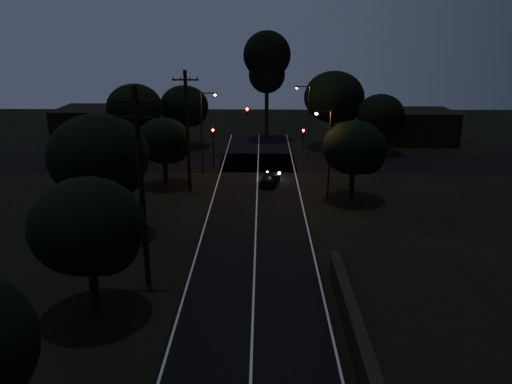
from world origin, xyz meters
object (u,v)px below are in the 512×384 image
object	(u,v)px
signal_mast	(229,126)
streetlight_b	(307,117)
streetlight_a	(204,127)
car	(270,178)
utility_pole_mid	(141,186)
signal_left	(213,141)
streetlight_c	(328,148)
signal_right	(303,141)
utility_pole_far	(187,130)
tall_pine	(267,62)

from	to	relation	value
signal_mast	streetlight_b	xyz separation A→B (m)	(8.22, 4.01, 0.30)
streetlight_a	car	distance (m)	8.59
signal_mast	car	xyz separation A→B (m)	(4.07, -5.98, -3.72)
utility_pole_mid	signal_mast	xyz separation A→B (m)	(3.09, 24.99, -1.40)
signal_mast	signal_left	bearing A→B (deg)	-179.87
utility_pole_mid	signal_mast	bearing A→B (deg)	82.96
signal_mast	streetlight_c	size ratio (longest dim) A/B	0.83
utility_pole_mid	signal_right	xyz separation A→B (m)	(10.60, 24.99, -2.90)
utility_pole_far	signal_right	world-z (taller)	utility_pole_far
tall_pine	streetlight_a	distance (m)	18.86
utility_pole_far	signal_right	size ratio (longest dim) A/B	2.56
signal_left	signal_right	bearing A→B (deg)	0.00
streetlight_b	streetlight_c	world-z (taller)	streetlight_b
signal_left	streetlight_c	size ratio (longest dim) A/B	0.55
utility_pole_far	utility_pole_mid	bearing A→B (deg)	-90.00
signal_mast	utility_pole_far	bearing A→B (deg)	-111.11
car	streetlight_b	bearing A→B (deg)	-100.90
utility_pole_mid	streetlight_b	size ratio (longest dim) A/B	1.38
signal_right	signal_mast	distance (m)	7.66
signal_right	streetlight_b	xyz separation A→B (m)	(0.71, 4.01, 1.80)
streetlight_a	streetlight_b	size ratio (longest dim) A/B	1.00
streetlight_a	streetlight_b	xyz separation A→B (m)	(10.61, 6.00, 0.00)
signal_right	streetlight_a	distance (m)	10.26
utility_pole_mid	utility_pole_far	bearing A→B (deg)	90.00
signal_right	streetlight_a	xyz separation A→B (m)	(-9.91, -1.99, 1.80)
car	utility_pole_far	bearing A→B (deg)	27.40
utility_pole_far	tall_pine	world-z (taller)	tall_pine
streetlight_b	streetlight_c	distance (m)	14.01
utility_pole_mid	tall_pine	xyz separation A→B (m)	(7.00, 40.00, 4.10)
utility_pole_mid	signal_left	distance (m)	25.19
streetlight_a	streetlight_b	distance (m)	12.19
utility_pole_far	streetlight_b	size ratio (longest dim) A/B	1.31
signal_mast	streetlight_b	size ratio (longest dim) A/B	0.78
signal_left	car	bearing A→B (deg)	-46.08
utility_pole_far	signal_right	xyz separation A→B (m)	(10.60, 7.99, -2.65)
signal_left	streetlight_b	bearing A→B (deg)	22.05
utility_pole_far	signal_left	xyz separation A→B (m)	(1.40, 7.99, -2.65)
signal_left	streetlight_c	bearing A→B (deg)	-43.76
signal_right	streetlight_a	world-z (taller)	streetlight_a
signal_right	streetlight_b	world-z (taller)	streetlight_b
signal_right	streetlight_c	bearing A→B (deg)	-82.98
tall_pine	signal_right	distance (m)	16.95
utility_pole_mid	utility_pole_far	size ratio (longest dim) A/B	1.05
car	signal_right	bearing A→B (deg)	-108.30
utility_pole_far	streetlight_c	xyz separation A→B (m)	(11.83, -2.00, -1.13)
utility_pole_far	tall_pine	xyz separation A→B (m)	(7.00, 23.00, 4.35)
signal_mast	streetlight_a	distance (m)	3.13
utility_pole_far	signal_mast	xyz separation A→B (m)	(3.09, 7.99, -1.15)
utility_pole_mid	signal_right	size ratio (longest dim) A/B	2.68
utility_pole_far	car	distance (m)	8.88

